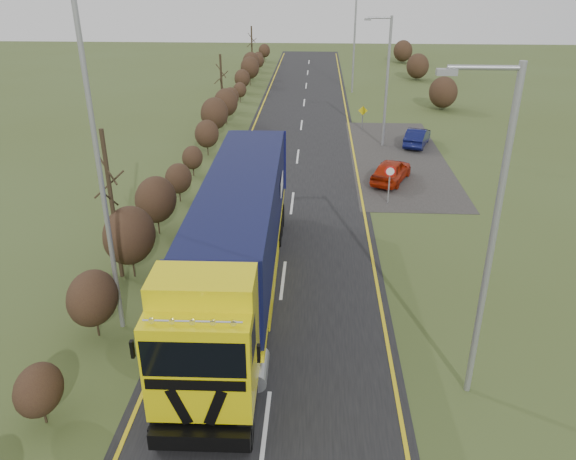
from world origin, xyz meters
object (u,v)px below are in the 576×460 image
(lorry, at_px, (238,237))
(car_blue_sedan, at_px, (417,137))
(speed_sign, at_px, (390,178))
(car_red_hatchback, at_px, (391,171))
(streetlight_near, at_px, (489,231))

(lorry, relative_size, car_blue_sedan, 4.30)
(lorry, relative_size, speed_sign, 7.80)
(car_blue_sedan, bearing_deg, car_red_hatchback, 89.16)
(car_red_hatchback, distance_m, car_blue_sedan, 7.82)
(speed_sign, bearing_deg, car_blue_sedan, 73.54)
(lorry, xyz_separation_m, car_blue_sedan, (9.70, 20.25, -1.90))
(streetlight_near, bearing_deg, car_blue_sedan, 84.32)
(lorry, height_order, car_blue_sedan, lorry)
(car_red_hatchback, height_order, speed_sign, speed_sign)
(car_blue_sedan, distance_m, streetlight_near, 25.53)
(lorry, bearing_deg, streetlight_near, -34.13)
(lorry, bearing_deg, car_blue_sedan, 63.55)
(car_blue_sedan, relative_size, speed_sign, 1.82)
(car_red_hatchback, relative_size, speed_sign, 1.91)
(lorry, xyz_separation_m, car_red_hatchback, (7.07, 12.89, -1.85))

